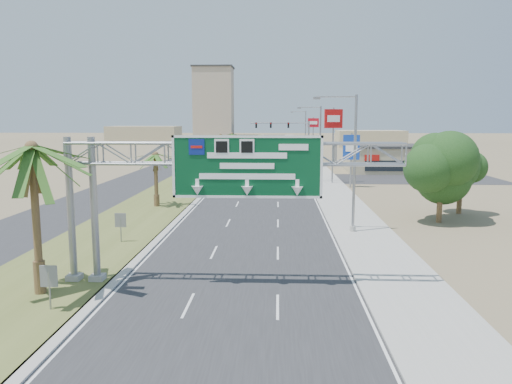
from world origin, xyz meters
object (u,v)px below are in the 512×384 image
at_px(sign_gantry, 216,165).
at_px(signal_mast, 297,140).
at_px(pole_sign_blue, 351,149).
at_px(pole_sign_red_near, 333,124).
at_px(car_left_lane, 214,186).
at_px(car_far, 250,157).
at_px(store_building, 404,159).
at_px(car_right_lane, 285,170).
at_px(palm_near, 32,149).
at_px(pole_sign_red_far, 313,126).
at_px(car_mid_lane, 274,169).

bearing_deg(sign_gantry, signal_mast, 84.26).
bearing_deg(pole_sign_blue, pole_sign_red_near, 115.55).
bearing_deg(car_left_lane, pole_sign_red_near, 24.89).
bearing_deg(car_far, car_left_lane, -100.04).
bearing_deg(store_building, car_far, 142.39).
bearing_deg(car_right_lane, sign_gantry, -97.57).
bearing_deg(pole_sign_red_near, palm_near, -113.11).
bearing_deg(car_far, sign_gantry, -95.71).
distance_m(car_left_lane, pole_sign_red_far, 47.05).
bearing_deg(store_building, pole_sign_red_far, 121.58).
relative_size(pole_sign_blue, pole_sign_red_far, 0.76).
xyz_separation_m(car_mid_lane, car_far, (-5.05, 24.33, 0.00)).
xyz_separation_m(palm_near, store_building, (31.20, 58.00, -4.93)).
xyz_separation_m(sign_gantry, palm_near, (-8.14, -1.93, 0.87)).
relative_size(car_far, pole_sign_red_near, 0.56).
xyz_separation_m(store_building, pole_sign_red_far, (-13.00, 21.14, 4.91)).
bearing_deg(pole_sign_red_far, sign_gantry, -97.42).
bearing_deg(car_right_lane, store_building, 16.55).
distance_m(palm_near, car_mid_lane, 54.80).
relative_size(store_building, car_far, 3.30).
relative_size(car_far, pole_sign_blue, 0.82).
relative_size(signal_mast, pole_sign_red_far, 1.18).
relative_size(store_building, pole_sign_red_near, 1.84).
relative_size(car_left_lane, pole_sign_blue, 0.60).
distance_m(signal_mast, pole_sign_red_near, 21.79).
relative_size(signal_mast, car_mid_lane, 2.14).
distance_m(palm_near, car_far, 78.19).
bearing_deg(car_left_lane, palm_near, -100.03).
bearing_deg(car_right_lane, palm_near, -106.24).
xyz_separation_m(sign_gantry, pole_sign_blue, (11.92, 36.99, -1.34)).
bearing_deg(pole_sign_blue, car_far, 110.46).
distance_m(store_building, pole_sign_red_near, 20.84).
relative_size(signal_mast, store_building, 0.57).
xyz_separation_m(sign_gantry, pole_sign_red_far, (10.06, 77.22, 0.86)).
xyz_separation_m(car_mid_lane, pole_sign_blue, (9.44, -14.49, 3.93)).
xyz_separation_m(sign_gantry, signal_mast, (6.23, 62.05, -1.21)).
height_order(store_building, car_far, store_building).
xyz_separation_m(car_right_lane, pole_sign_red_far, (5.99, 27.83, 6.10)).
xyz_separation_m(car_mid_lane, pole_sign_red_near, (7.61, -10.68, 6.95)).
bearing_deg(pole_sign_red_near, pole_sign_red_far, 90.06).
height_order(pole_sign_red_near, pole_sign_red_far, pole_sign_red_near).
distance_m(car_left_lane, pole_sign_blue, 17.28).
xyz_separation_m(sign_gantry, store_building, (23.06, 56.07, -4.06)).
xyz_separation_m(car_mid_lane, car_right_lane, (1.59, -2.10, 0.02)).
height_order(signal_mast, car_far, signal_mast).
bearing_deg(car_right_lane, signal_mast, 77.45).
xyz_separation_m(palm_near, car_left_lane, (3.77, 34.80, -6.26)).
xyz_separation_m(store_building, car_left_lane, (-27.43, -23.20, -1.33)).
height_order(sign_gantry, pole_sign_red_near, pole_sign_red_near).
bearing_deg(car_mid_lane, signal_mast, 75.32).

